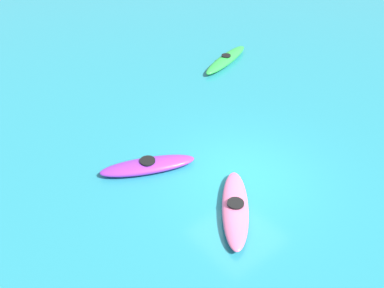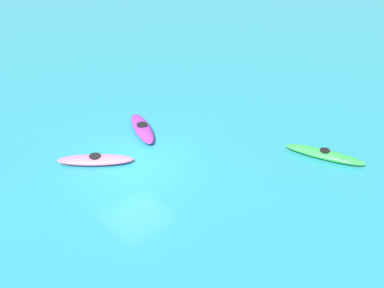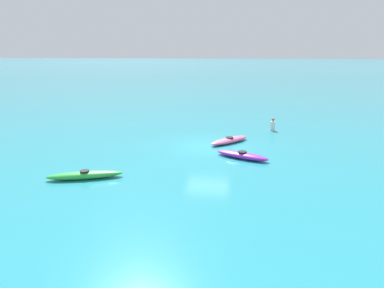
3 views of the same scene
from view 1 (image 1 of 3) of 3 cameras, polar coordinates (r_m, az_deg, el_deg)
name	(u,v)px [view 1 (image 1 of 3)]	position (r m, az deg, el deg)	size (l,w,h in m)	color
ground_plane	(242,177)	(13.27, 6.29, -4.15)	(600.00, 600.00, 0.00)	teal
kayak_green	(226,60)	(19.58, 4.32, 10.61)	(1.63, 3.22, 0.37)	green
kayak_purple	(148,166)	(13.40, -5.61, -2.74)	(1.82, 2.88, 0.37)	purple
kayak_pink	(235,208)	(12.04, 5.49, -8.10)	(2.67, 2.50, 0.37)	pink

